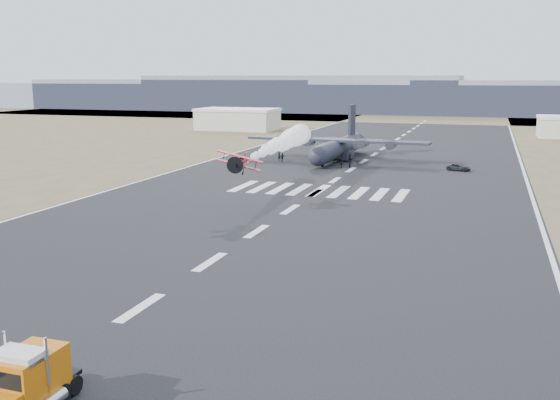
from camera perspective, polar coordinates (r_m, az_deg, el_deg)
The scene contains 21 objects.
ground at distance 47.07m, azimuth -12.66°, elevation -9.58°, with size 500.00×500.00×0.00m, color black.
scrub_far at distance 268.95m, azimuth 13.67°, elevation 7.39°, with size 500.00×80.00×0.00m, color brown.
runway_markings at distance 101.52m, azimuth 5.05°, elevation 1.83°, with size 60.00×260.00×0.01m, color silver, non-canonical shape.
ridge_seg_a at distance 369.07m, azimuth -17.95°, elevation 9.13°, with size 150.00×50.00×13.00m, color slate.
ridge_seg_b at distance 334.73m, azimuth -8.83°, elevation 9.55°, with size 150.00×50.00×15.00m, color slate.
ridge_seg_c at distance 310.36m, azimuth 2.05°, elevation 9.74°, with size 150.00×50.00×17.00m, color slate.
ridge_seg_d at distance 298.51m, azimuth 14.25°, elevation 8.96°, with size 150.00×50.00×13.00m, color slate.
hangar_left at distance 197.79m, azimuth -3.89°, elevation 7.40°, with size 24.50×14.50×6.70m.
semi_truck at distance 34.36m, azimuth -22.50°, elevation -15.23°, with size 2.60×7.60×3.42m.
aerobatic_biplane at distance 76.99m, azimuth -3.71°, elevation 3.51°, with size 5.74×5.25×2.85m.
smoke_trail at distance 103.15m, azimuth 1.10°, elevation 5.63°, with size 4.30×33.67×3.67m.
transport_aircraft at distance 126.31m, azimuth 5.39°, elevation 4.92°, with size 36.79×30.30×10.63m.
support_vehicle at distance 115.78m, azimuth 16.02°, elevation 2.88°, with size 1.93×4.18×1.16m, color black.
crew_a at distance 124.64m, azimuth -0.09°, elevation 4.05°, with size 0.68×0.56×1.86m, color black.
crew_b at distance 115.67m, azimuth 6.45°, elevation 3.41°, with size 0.90×0.56×1.85m, color black.
crew_c at distance 122.41m, azimuth 6.41°, elevation 3.81°, with size 1.09×0.51×1.69m, color black.
crew_d at distance 122.51m, azimuth 0.20°, elevation 3.90°, with size 1.04×0.53×1.78m, color black.
crew_e at distance 121.65m, azimuth 4.19°, elevation 3.83°, with size 0.89×0.55×1.82m, color black.
crew_f at distance 115.92m, azimuth 5.62°, elevation 3.43°, with size 1.64×0.53×1.77m, color black.
crew_g at distance 123.23m, azimuth 3.21°, elevation 3.91°, with size 0.62×0.51×1.70m, color black.
crew_h at distance 122.20m, azimuth 5.01°, elevation 3.79°, with size 0.75×0.47×1.55m, color black.
Camera 1 is at (23.29, -37.43, 16.50)m, focal length 40.00 mm.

